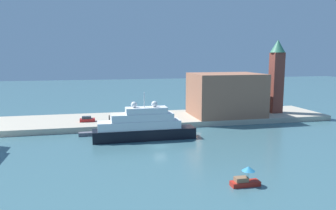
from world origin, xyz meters
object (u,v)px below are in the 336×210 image
Objects in this scene: parked_car at (87,119)px; mooring_bollard at (162,121)px; large_yacht at (143,127)px; person_figure at (109,118)px; harbor_building at (226,94)px; small_motorboat at (245,178)px; bell_tower at (277,73)px; work_barge at (88,134)px.

mooring_bollard is at bearing -15.42° from parked_car.
person_figure is at bearing 113.79° from large_yacht.
harbor_building is (27.44, 17.40, 4.69)m from large_yacht.
small_motorboat reaches higher than mooring_bollard.
parked_car is (-23.59, 46.61, 0.95)m from small_motorboat.
parked_car is at bearing 116.84° from small_motorboat.
mooring_bollard is (13.77, -4.71, -0.44)m from person_figure.
harbor_building is at bearing 17.28° from mooring_bollard.
large_yacht is at bearing -66.21° from person_figure.
harbor_building is 11.62× the size of person_figure.
bell_tower is at bearing 22.32° from large_yacht.
mooring_bollard is (6.85, 10.99, -1.16)m from large_yacht.
harbor_building is 22.35m from mooring_bollard.
bell_tower is at bearing 2.80° from person_figure.
mooring_bollard is at bearing -18.88° from person_figure.
small_motorboat is 0.98× the size of work_barge.
person_figure is at bearing -6.86° from parked_car.
work_barge is 0.22× the size of harbor_building.
bell_tower reaches higher than person_figure.
large_yacht reaches higher than parked_car.
work_barge is 59.54m from bell_tower.
bell_tower is at bearing 11.80° from work_barge.
small_motorboat is 43.33m from work_barge.
harbor_building reaches higher than person_figure.
small_motorboat is at bearing -68.88° from person_figure.
mooring_bollard reaches higher than work_barge.
parked_car is at bearing -178.19° from bell_tower.
parked_car is (-57.16, -1.81, -11.59)m from bell_tower.
harbor_building is 34.83m from person_figure.
small_motorboat is (10.81, -30.20, -1.86)m from large_yacht.
large_yacht is 32.83m from harbor_building.
work_barge is at bearing -88.10° from parked_car.
small_motorboat is at bearing -124.73° from bell_tower.
bell_tower is (44.37, 18.22, 10.67)m from large_yacht.
harbor_building is at bearing 15.48° from work_barge.
person_figure is at bearing -177.18° from harbor_building.
work_barge is 2.56× the size of person_figure.
parked_car is at bearing 127.92° from large_yacht.
harbor_building reaches higher than small_motorboat.
large_yacht is 1.05× the size of bell_tower.
harbor_building is 27.45× the size of mooring_bollard.
work_barge is 10.20m from parked_car.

